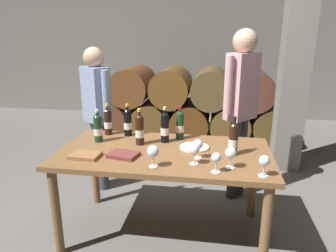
{
  "coord_description": "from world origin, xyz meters",
  "views": [
    {
      "loc": [
        0.39,
        -2.3,
        1.67
      ],
      "look_at": [
        0.0,
        0.2,
        0.91
      ],
      "focal_mm": 33.09,
      "sensor_mm": 36.0,
      "label": 1
    }
  ],
  "objects": [
    {
      "name": "sommelier_presenting",
      "position": [
        0.64,
        0.75,
        1.04
      ],
      "size": [
        0.35,
        0.4,
        1.72
      ],
      "color": "#383842",
      "rests_on": "ground_plane"
    },
    {
      "name": "wine_bottle_0",
      "position": [
        0.09,
        0.32,
        0.89
      ],
      "size": [
        0.07,
        0.07,
        0.3
      ],
      "color": "#19381E",
      "rests_on": "dining_table"
    },
    {
      "name": "wine_bottle_4",
      "position": [
        0.54,
        0.01,
        0.89
      ],
      "size": [
        0.07,
        0.07,
        0.31
      ],
      "color": "black",
      "rests_on": "dining_table"
    },
    {
      "name": "wine_bottle_3",
      "position": [
        -0.03,
        0.22,
        0.89
      ],
      "size": [
        0.07,
        0.07,
        0.31
      ],
      "color": "black",
      "rests_on": "dining_table"
    },
    {
      "name": "wine_bottle_5",
      "position": [
        -0.6,
        0.13,
        0.89
      ],
      "size": [
        0.07,
        0.07,
        0.29
      ],
      "color": "#19381E",
      "rests_on": "dining_table"
    },
    {
      "name": "barrel_stack",
      "position": [
        0.0,
        2.6,
        0.54
      ],
      "size": [
        3.12,
        0.9,
        1.15
      ],
      "color": "#572F1C",
      "rests_on": "ground_plane"
    },
    {
      "name": "leather_ledger",
      "position": [
        -0.29,
        -0.17,
        0.77
      ],
      "size": [
        0.25,
        0.2,
        0.03
      ],
      "primitive_type": "cube",
      "rotation": [
        0.0,
        0.0,
        -0.21
      ],
      "color": "brown",
      "rests_on": "dining_table"
    },
    {
      "name": "wine_bottle_1",
      "position": [
        -0.4,
        0.34,
        0.89
      ],
      "size": [
        0.07,
        0.07,
        0.3
      ],
      "color": "black",
      "rests_on": "dining_table"
    },
    {
      "name": "wine_glass_3",
      "position": [
        0.51,
        -0.25,
        0.87
      ],
      "size": [
        0.08,
        0.08,
        0.16
      ],
      "color": "white",
      "rests_on": "dining_table"
    },
    {
      "name": "wine_glass_4",
      "position": [
        0.41,
        -0.34,
        0.86
      ],
      "size": [
        0.07,
        0.07,
        0.14
      ],
      "color": "white",
      "rests_on": "dining_table"
    },
    {
      "name": "wine_bottle_2",
      "position": [
        -0.23,
        0.12,
        0.89
      ],
      "size": [
        0.07,
        0.07,
        0.31
      ],
      "color": "black",
      "rests_on": "dining_table"
    },
    {
      "name": "wine_glass_0",
      "position": [
        0.28,
        -0.11,
        0.87
      ],
      "size": [
        0.08,
        0.08,
        0.15
      ],
      "color": "white",
      "rests_on": "dining_table"
    },
    {
      "name": "cellar_back_wall",
      "position": [
        0.0,
        4.2,
        1.4
      ],
      "size": [
        10.0,
        0.24,
        2.8
      ],
      "primitive_type": "cube",
      "color": "slate",
      "rests_on": "ground_plane"
    },
    {
      "name": "taster_seated_left",
      "position": [
        -0.84,
        0.72,
        0.92
      ],
      "size": [
        0.39,
        0.35,
        1.54
      ],
      "color": "#383842",
      "rests_on": "ground_plane"
    },
    {
      "name": "tasting_notebook",
      "position": [
        -0.58,
        -0.22,
        0.77
      ],
      "size": [
        0.22,
        0.17,
        0.03
      ],
      "primitive_type": "cube",
      "rotation": [
        0.0,
        0.0,
        -0.03
      ],
      "color": "#936038",
      "rests_on": "dining_table"
    },
    {
      "name": "wine_bottle_6",
      "position": [
        -0.59,
        0.34,
        0.89
      ],
      "size": [
        0.07,
        0.07,
        0.29
      ],
      "color": "black",
      "rests_on": "dining_table"
    },
    {
      "name": "dining_table",
      "position": [
        0.0,
        0.0,
        0.67
      ],
      "size": [
        1.7,
        0.9,
        0.76
      ],
      "color": "brown",
      "rests_on": "ground_plane"
    },
    {
      "name": "wine_glass_2",
      "position": [
        -0.02,
        -0.32,
        0.87
      ],
      "size": [
        0.09,
        0.09,
        0.16
      ],
      "color": "white",
      "rests_on": "dining_table"
    },
    {
      "name": "serving_plate",
      "position": [
        0.24,
        0.1,
        0.77
      ],
      "size": [
        0.24,
        0.24,
        0.01
      ],
      "primitive_type": "cylinder",
      "color": "white",
      "rests_on": "dining_table"
    },
    {
      "name": "wine_glass_5",
      "position": [
        0.72,
        -0.35,
        0.86
      ],
      "size": [
        0.07,
        0.07,
        0.15
      ],
      "color": "white",
      "rests_on": "dining_table"
    },
    {
      "name": "wine_glass_1",
      "position": [
        0.26,
        -0.23,
        0.87
      ],
      "size": [
        0.08,
        0.08,
        0.15
      ],
      "color": "white",
      "rests_on": "dining_table"
    },
    {
      "name": "ground_plane",
      "position": [
        0.0,
        0.0,
        0.0
      ],
      "size": [
        14.0,
        14.0,
        0.0
      ],
      "primitive_type": "plane",
      "color": "#66635E"
    },
    {
      "name": "stone_pillar",
      "position": [
        1.3,
        1.6,
        1.3
      ],
      "size": [
        0.32,
        0.32,
        2.6
      ],
      "primitive_type": "cube",
      "color": "slate",
      "rests_on": "ground_plane"
    }
  ]
}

